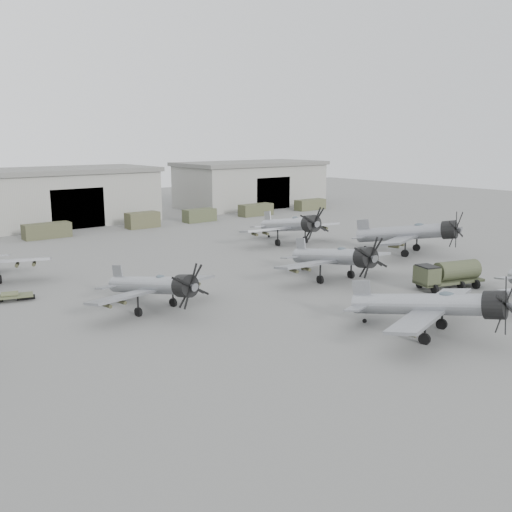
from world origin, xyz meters
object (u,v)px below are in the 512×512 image
(aircraft_mid_2, at_px, (337,257))
(fuel_tanker, at_px, (448,273))
(aircraft_near_1, at_px, (437,305))
(aircraft_mid_1, at_px, (156,286))
(aircraft_mid_3, at_px, (413,233))
(aircraft_far_1, at_px, (292,225))

(aircraft_mid_2, bearing_deg, fuel_tanker, -48.16)
(aircraft_near_1, height_order, fuel_tanker, aircraft_near_1)
(aircraft_mid_1, relative_size, aircraft_mid_3, 0.83)
(aircraft_mid_1, distance_m, aircraft_mid_3, 34.48)
(fuel_tanker, bearing_deg, aircraft_mid_1, 173.55)
(fuel_tanker, bearing_deg, aircraft_far_1, 98.63)
(aircraft_near_1, bearing_deg, aircraft_mid_3, 22.57)
(aircraft_mid_1, height_order, aircraft_far_1, aircraft_far_1)
(aircraft_mid_1, distance_m, aircraft_far_1, 31.10)
(aircraft_mid_3, bearing_deg, aircraft_near_1, -158.60)
(aircraft_mid_1, bearing_deg, aircraft_far_1, 18.34)
(aircraft_mid_3, height_order, fuel_tanker, aircraft_mid_3)
(aircraft_near_1, distance_m, aircraft_far_1, 35.15)
(aircraft_near_1, distance_m, aircraft_mid_2, 16.11)
(aircraft_mid_1, distance_m, aircraft_mid_2, 18.24)
(aircraft_mid_2, bearing_deg, aircraft_near_1, -105.94)
(aircraft_near_1, relative_size, aircraft_mid_3, 0.89)
(aircraft_mid_3, bearing_deg, aircraft_far_1, 99.74)
(aircraft_mid_2, xyz_separation_m, fuel_tanker, (5.89, -8.13, -0.89))
(aircraft_mid_1, relative_size, aircraft_mid_2, 0.90)
(fuel_tanker, bearing_deg, aircraft_mid_3, 64.51)
(aircraft_mid_2, distance_m, fuel_tanker, 10.08)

